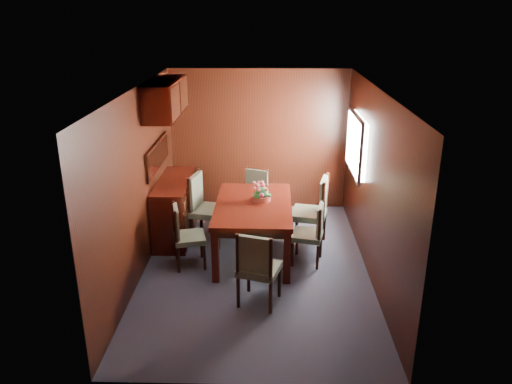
{
  "coord_description": "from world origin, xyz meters",
  "views": [
    {
      "loc": [
        0.15,
        -6.01,
        3.32
      ],
      "look_at": [
        0.0,
        0.13,
        1.05
      ],
      "focal_mm": 35.0,
      "sensor_mm": 36.0,
      "label": 1
    }
  ],
  "objects_px": {
    "sideboard": "(176,208)",
    "flower_centerpiece": "(262,192)",
    "dining_table": "(253,211)",
    "chair_head": "(257,265)",
    "chair_left_near": "(184,233)",
    "chair_right_near": "(312,230)"
  },
  "relations": [
    {
      "from": "dining_table",
      "to": "flower_centerpiece",
      "type": "distance_m",
      "value": 0.29
    },
    {
      "from": "sideboard",
      "to": "flower_centerpiece",
      "type": "relative_size",
      "value": 5.15
    },
    {
      "from": "chair_right_near",
      "to": "chair_head",
      "type": "xyz_separation_m",
      "value": [
        -0.73,
        -1.08,
        0.05
      ]
    },
    {
      "from": "chair_head",
      "to": "flower_centerpiece",
      "type": "xyz_separation_m",
      "value": [
        0.03,
        1.41,
        0.38
      ]
    },
    {
      "from": "chair_right_near",
      "to": "chair_left_near",
      "type": "bearing_deg",
      "value": 107.26
    },
    {
      "from": "chair_left_near",
      "to": "chair_head",
      "type": "height_order",
      "value": "chair_head"
    },
    {
      "from": "chair_head",
      "to": "flower_centerpiece",
      "type": "bearing_deg",
      "value": 105.68
    },
    {
      "from": "flower_centerpiece",
      "to": "chair_head",
      "type": "bearing_deg",
      "value": -91.15
    },
    {
      "from": "flower_centerpiece",
      "to": "sideboard",
      "type": "bearing_deg",
      "value": 159.3
    },
    {
      "from": "chair_left_near",
      "to": "chair_head",
      "type": "xyz_separation_m",
      "value": [
        1.0,
        -0.95,
        0.04
      ]
    },
    {
      "from": "chair_head",
      "to": "flower_centerpiece",
      "type": "distance_m",
      "value": 1.46
    },
    {
      "from": "chair_right_near",
      "to": "chair_head",
      "type": "bearing_deg",
      "value": 158.99
    },
    {
      "from": "chair_left_near",
      "to": "chair_head",
      "type": "relative_size",
      "value": 0.92
    },
    {
      "from": "sideboard",
      "to": "dining_table",
      "type": "bearing_deg",
      "value": -26.87
    },
    {
      "from": "sideboard",
      "to": "chair_left_near",
      "type": "height_order",
      "value": "sideboard"
    },
    {
      "from": "sideboard",
      "to": "flower_centerpiece",
      "type": "distance_m",
      "value": 1.48
    },
    {
      "from": "sideboard",
      "to": "chair_head",
      "type": "height_order",
      "value": "chair_head"
    },
    {
      "from": "dining_table",
      "to": "chair_left_near",
      "type": "height_order",
      "value": "chair_left_near"
    },
    {
      "from": "chair_right_near",
      "to": "flower_centerpiece",
      "type": "distance_m",
      "value": 0.88
    },
    {
      "from": "sideboard",
      "to": "chair_right_near",
      "type": "distance_m",
      "value": 2.18
    },
    {
      "from": "chair_left_near",
      "to": "flower_centerpiece",
      "type": "bearing_deg",
      "value": 100.24
    },
    {
      "from": "chair_left_near",
      "to": "flower_centerpiece",
      "type": "relative_size",
      "value": 3.24
    }
  ]
}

